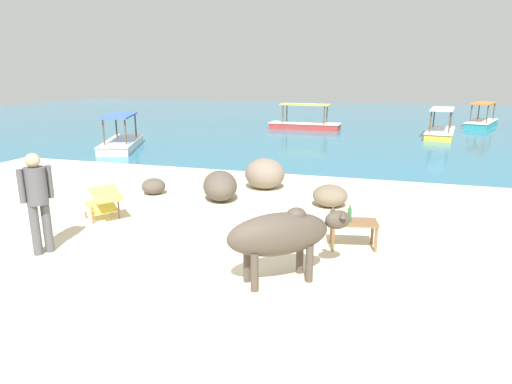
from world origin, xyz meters
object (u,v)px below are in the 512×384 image
boat_yellow (440,131)px  boat_white (122,141)px  cow (282,234)px  low_bench_table (354,226)px  boat_teal (482,122)px  bottle (350,215)px  boat_red (305,124)px  person_standing (37,196)px  deck_chair_near (104,201)px

boat_yellow → boat_white: bearing=-51.6°
cow → boat_white: size_ratio=0.44×
low_bench_table → boat_teal: 20.49m
boat_yellow → bottle: bearing=-2.4°
boat_red → boat_teal: size_ratio=0.97×
cow → low_bench_table: cow is taller
bottle → low_bench_table: bearing=34.3°
bottle → boat_white: bearing=139.9°
person_standing → boat_teal: (10.03, 21.43, -0.70)m
cow → deck_chair_near: (-3.92, 1.58, -0.30)m
bottle → boat_teal: boat_teal is taller
deck_chair_near → boat_white: (-4.63, 7.76, -0.13)m
low_bench_table → boat_teal: boat_teal is taller
deck_chair_near → boat_teal: bearing=-82.3°
bottle → boat_white: size_ratio=0.08×
boat_red → boat_teal: same height
low_bench_table → bottle: bottle is taller
boat_teal → boat_white: bearing=148.2°
cow → deck_chair_near: 4.24m
cow → boat_white: boat_white is taller
bottle → boat_teal: 20.55m
cow → boat_red: (-2.92, 17.55, -0.44)m
person_standing → boat_yellow: 18.12m
low_bench_table → bottle: (-0.07, -0.05, 0.20)m
deck_chair_near → boat_yellow: 16.59m
boat_red → boat_teal: bearing=25.0°
cow → boat_white: 12.67m
boat_white → cow: bearing=20.6°
boat_red → boat_teal: (9.07, 3.77, 0.00)m
boat_red → boat_yellow: same height
boat_red → person_standing: bearing=-90.7°
deck_chair_near → person_standing: 1.79m
bottle → boat_white: (-9.33, 7.86, -0.32)m
boat_red → deck_chair_near: bearing=-91.1°
cow → bottle: bearing=25.6°
boat_yellow → low_bench_table: bearing=-2.1°
person_standing → boat_red: bearing=-65.0°
boat_white → boat_teal: size_ratio=1.00×
bottle → boat_teal: size_ratio=0.08×
bottle → cow: bearing=-117.5°
low_bench_table → person_standing: size_ratio=0.51×
cow → bottle: (0.77, 1.48, -0.11)m
person_standing → cow: bearing=-150.1°
cow → bottle: size_ratio=5.72×
boat_yellow → boat_teal: (2.57, 4.94, 0.00)m
boat_white → boat_yellow: same height
deck_chair_near → person_standing: size_ratio=0.58×
low_bench_table → boat_red: bearing=92.1°
cow → boat_red: size_ratio=0.46×
cow → boat_teal: size_ratio=0.44×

